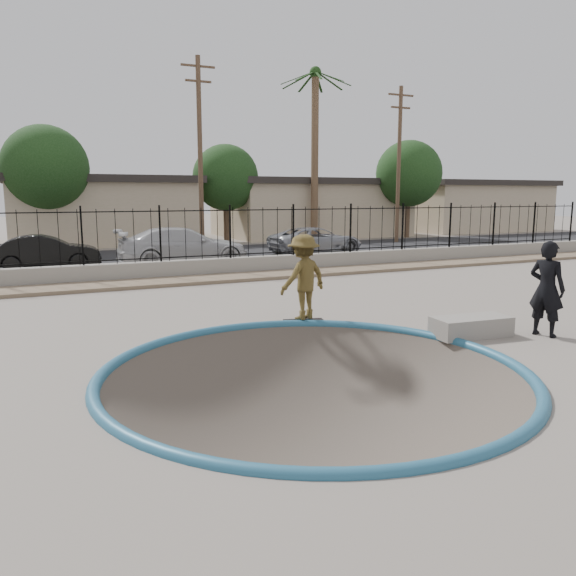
% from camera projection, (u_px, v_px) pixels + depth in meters
% --- Properties ---
extents(ground, '(120.00, 120.00, 2.20)m').
position_uv_depth(ground, '(153.00, 302.00, 20.94)').
color(ground, gray).
rests_on(ground, ground).
extents(bowl_pit, '(6.84, 6.84, 1.80)m').
position_uv_depth(bowl_pit, '(314.00, 372.00, 9.13)').
color(bowl_pit, '#4B4239').
rests_on(bowl_pit, ground).
extents(coping_ring, '(7.04, 7.04, 0.20)m').
position_uv_depth(coping_ring, '(314.00, 372.00, 9.13)').
color(coping_ring, '#265D7C').
rests_on(coping_ring, ground).
extents(rock_strip, '(42.00, 1.60, 0.11)m').
position_uv_depth(rock_strip, '(169.00, 282.00, 18.24)').
color(rock_strip, '#887359').
rests_on(rock_strip, ground).
extents(retaining_wall, '(42.00, 0.45, 0.60)m').
position_uv_depth(retaining_wall, '(161.00, 270.00, 19.19)').
color(retaining_wall, gray).
rests_on(retaining_wall, ground).
extents(fence, '(40.00, 0.04, 1.80)m').
position_uv_depth(fence, '(160.00, 235.00, 18.99)').
color(fence, black).
rests_on(fence, retaining_wall).
extents(street, '(90.00, 8.00, 0.04)m').
position_uv_depth(street, '(129.00, 258.00, 25.23)').
color(street, black).
rests_on(street, ground).
extents(house_center, '(10.60, 8.60, 3.90)m').
position_uv_depth(house_center, '(101.00, 209.00, 33.40)').
color(house_center, tan).
rests_on(house_center, ground).
extents(house_east, '(12.60, 8.60, 3.90)m').
position_uv_depth(house_east, '(310.00, 207.00, 39.22)').
color(house_east, tan).
rests_on(house_east, ground).
extents(house_east_far, '(11.60, 8.60, 3.90)m').
position_uv_depth(house_east_far, '(465.00, 205.00, 45.04)').
color(house_east_far, tan).
rests_on(house_east_far, ground).
extents(palm_right, '(2.30, 2.30, 10.30)m').
position_uv_depth(palm_right, '(315.00, 118.00, 33.48)').
color(palm_right, brown).
rests_on(palm_right, ground).
extents(utility_pole_mid, '(1.70, 0.24, 9.50)m').
position_uv_depth(utility_pole_mid, '(200.00, 152.00, 27.86)').
color(utility_pole_mid, '#473323').
rests_on(utility_pole_mid, ground).
extents(utility_pole_right, '(1.70, 0.24, 9.00)m').
position_uv_depth(utility_pole_right, '(399.00, 162.00, 32.89)').
color(utility_pole_right, '#473323').
rests_on(utility_pole_right, ground).
extents(street_tree_left, '(4.32, 4.32, 6.36)m').
position_uv_depth(street_tree_left, '(46.00, 168.00, 28.66)').
color(street_tree_left, '#473323').
rests_on(street_tree_left, ground).
extents(street_tree_mid, '(3.96, 3.96, 5.83)m').
position_uv_depth(street_tree_mid, '(226.00, 178.00, 33.76)').
color(street_tree_mid, '#473323').
rests_on(street_tree_mid, ground).
extents(street_tree_right, '(4.32, 4.32, 6.36)m').
position_uv_depth(street_tree_right, '(409.00, 174.00, 36.91)').
color(street_tree_right, '#473323').
rests_on(street_tree_right, ground).
extents(skater, '(1.37, 1.00, 1.89)m').
position_uv_depth(skater, '(303.00, 281.00, 12.49)').
color(skater, brown).
rests_on(skater, ground).
extents(skateboard, '(0.92, 0.44, 0.08)m').
position_uv_depth(skateboard, '(303.00, 320.00, 12.63)').
color(skateboard, black).
rests_on(skateboard, ground).
extents(videographer, '(0.66, 0.82, 1.95)m').
position_uv_depth(videographer, '(547.00, 289.00, 11.34)').
color(videographer, black).
rests_on(videographer, ground).
extents(concrete_ledge, '(1.66, 0.85, 0.40)m').
position_uv_depth(concrete_ledge, '(471.00, 326.00, 11.43)').
color(concrete_ledge, gray).
rests_on(concrete_ledge, ground).
extents(car_b, '(3.98, 1.56, 1.29)m').
position_uv_depth(car_b, '(46.00, 252.00, 21.37)').
color(car_b, black).
rests_on(car_b, street).
extents(car_c, '(5.28, 2.27, 1.52)m').
position_uv_depth(car_c, '(184.00, 246.00, 22.54)').
color(car_c, '#BCBBBD').
rests_on(car_c, street).
extents(car_d, '(4.70, 2.37, 1.27)m').
position_uv_depth(car_d, '(316.00, 240.00, 26.84)').
color(car_d, gray).
rests_on(car_d, street).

